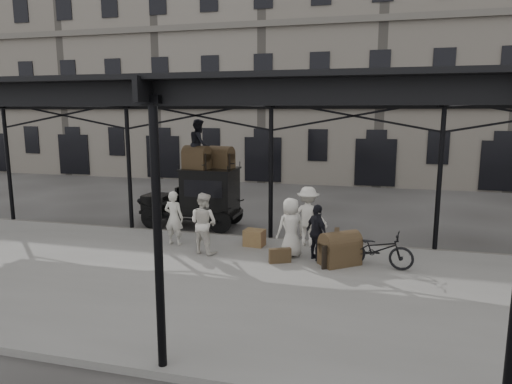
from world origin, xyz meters
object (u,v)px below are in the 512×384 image
porter_official (317,232)px  steamer_trunk_platform (340,251)px  taxi (202,195)px  porter_left (174,218)px  steamer_trunk_roof_near (197,159)px  bicycle (377,249)px

porter_official → steamer_trunk_platform: porter_official is taller
taxi → porter_left: bearing=-86.7°
taxi → porter_left: taxi is taller
taxi → steamer_trunk_roof_near: 1.34m
steamer_trunk_platform → porter_left: bearing=135.0°
steamer_trunk_platform → steamer_trunk_roof_near: bearing=111.2°
taxi → steamer_trunk_platform: taxi is taller
bicycle → steamer_trunk_platform: size_ratio=1.81×
porter_official → steamer_trunk_platform: (0.65, -0.24, -0.40)m
steamer_trunk_roof_near → steamer_trunk_platform: (5.30, -3.14, -1.99)m
porter_left → porter_official: (4.41, -0.37, -0.06)m
porter_official → bicycle: (1.61, -0.20, -0.29)m
porter_left → steamer_trunk_roof_near: steamer_trunk_roof_near is taller
porter_official → porter_left: bearing=44.5°
bicycle → steamer_trunk_roof_near: bearing=72.4°
porter_left → steamer_trunk_platform: 5.11m
taxi → porter_left: (0.16, -2.78, -0.22)m
porter_left → bicycle: (6.01, -0.57, -0.35)m
porter_left → steamer_trunk_platform: size_ratio=1.62×
taxi → bicycle: 7.05m
porter_left → bicycle: 6.05m
porter_left → steamer_trunk_platform: (5.06, -0.61, -0.46)m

